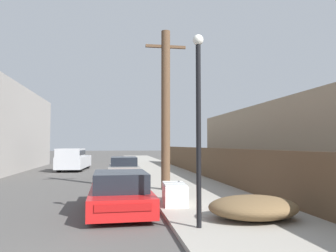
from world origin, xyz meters
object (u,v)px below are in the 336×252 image
Objects in this scene: street_lamp at (198,114)px; pickup_truck at (73,159)px; parked_sports_car_red at (120,193)px; discarded_fridge at (175,194)px; car_parked_mid at (124,168)px; utility_pole at (166,108)px; brush_pile at (253,207)px.

pickup_truck is at bearing 105.20° from street_lamp.
parked_sports_car_red is at bearing 122.52° from street_lamp.
discarded_fridge is 9.74m from car_parked_mid.
utility_pole is 6.95m from brush_pile.
utility_pole is at bearing -74.39° from car_parked_mid.
utility_pole is (2.02, 3.75, 3.13)m from parked_sports_car_red.
street_lamp is (1.82, -2.85, 2.24)m from parked_sports_car_red.
car_parked_mid reaches higher than discarded_fridge.
pickup_truck is at bearing 113.02° from utility_pole.
parked_sports_car_red is 17.15m from pickup_truck.
brush_pile is (1.66, -2.48, -0.03)m from discarded_fridge.
pickup_truck is 2.45× the size of brush_pile.
discarded_fridge is at bearing -93.81° from utility_pole.
pickup_truck is at bearing 119.74° from car_parked_mid.
street_lamp is at bearing -158.73° from brush_pile.
discarded_fridge is 3.90m from street_lamp.
street_lamp is at bearing -83.02° from car_parked_mid.
brush_pile is at bearing -75.25° from car_parked_mid.
car_parked_mid is at bearing 86.37° from parked_sports_car_red.
pickup_truck is (-3.52, 16.79, 0.33)m from parked_sports_car_red.
car_parked_mid is at bearing 96.55° from street_lamp.
utility_pole reaches higher than car_parked_mid.
parked_sports_car_red is 1.09× the size of car_parked_mid.
utility_pole reaches higher than street_lamp.
discarded_fridge is 4.77m from utility_pole.
utility_pole is 6.66m from street_lamp.
street_lamp is 2.95m from brush_pile.
car_parked_mid is 0.94× the size of street_lamp.
utility_pole is (5.54, -13.04, 2.80)m from pickup_truck.
parked_sports_car_red is 4.10m from brush_pile.
parked_sports_car_red is 1.98× the size of brush_pile.
pickup_truck is 20.44m from street_lamp.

